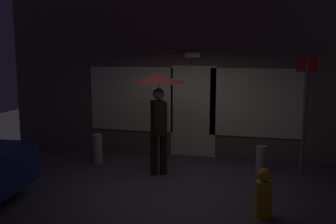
# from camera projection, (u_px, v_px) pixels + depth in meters

# --- Properties ---
(ground_plane) EXTENTS (18.00, 18.00, 0.00)m
(ground_plane) POSITION_uv_depth(u_px,v_px,m) (171.00, 184.00, 7.52)
(ground_plane) COLOR #423F44
(building_facade) EXTENTS (9.73, 0.48, 4.21)m
(building_facade) POSITION_uv_depth(u_px,v_px,m) (195.00, 70.00, 9.44)
(building_facade) COLOR brown
(building_facade) RESTS_ON ground
(person_with_umbrella) EXTENTS (1.08, 1.08, 2.08)m
(person_with_umbrella) POSITION_uv_depth(u_px,v_px,m) (159.00, 98.00, 7.88)
(person_with_umbrella) COLOR black
(person_with_umbrella) RESTS_ON ground
(street_sign_post) EXTENTS (0.40, 0.07, 2.53)m
(street_sign_post) POSITION_uv_depth(u_px,v_px,m) (305.00, 107.00, 7.81)
(street_sign_post) COLOR #595B60
(street_sign_post) RESTS_ON ground
(sidewalk_bollard) EXTENTS (0.22, 0.22, 0.59)m
(sidewalk_bollard) POSITION_uv_depth(u_px,v_px,m) (261.00, 160.00, 8.14)
(sidewalk_bollard) COLOR #9E998E
(sidewalk_bollard) RESTS_ON ground
(sidewalk_bollard_2) EXTENTS (0.21, 0.21, 0.66)m
(sidewalk_bollard_2) POSITION_uv_depth(u_px,v_px,m) (98.00, 148.00, 8.95)
(sidewalk_bollard_2) COLOR #B2A899
(sidewalk_bollard_2) RESTS_ON ground
(fire_hydrant) EXTENTS (0.26, 0.26, 0.78)m
(fire_hydrant) POSITION_uv_depth(u_px,v_px,m) (264.00, 195.00, 5.97)
(fire_hydrant) COLOR gold
(fire_hydrant) RESTS_ON ground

